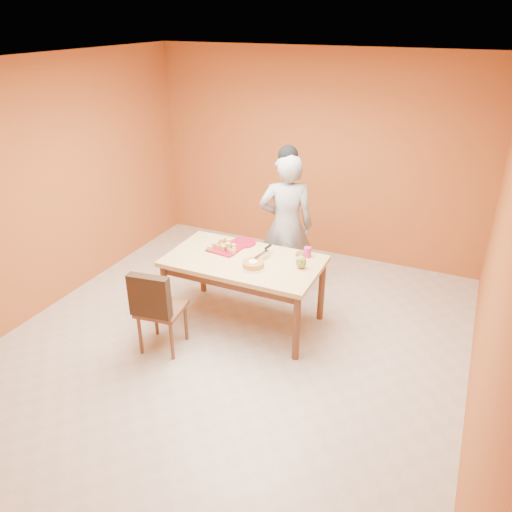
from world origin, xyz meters
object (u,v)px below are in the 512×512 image
at_px(magenta_glass, 308,252).
at_px(egg_ornament, 301,262).
at_px(dining_chair, 160,307).
at_px(sponge_cake, 253,264).
at_px(dining_table, 244,267).
at_px(person, 286,226).
at_px(red_dinner_plate, 243,243).
at_px(pastry_platter, 226,248).
at_px(checker_tin, 301,254).

bearing_deg(magenta_glass, egg_ornament, -84.75).
relative_size(dining_chair, sponge_cake, 4.11).
bearing_deg(egg_ornament, dining_chair, -158.36).
bearing_deg(dining_table, person, 78.82).
bearing_deg(dining_table, egg_ornament, 5.03).
xyz_separation_m(person, sponge_cake, (0.01, -0.92, -0.06)).
bearing_deg(person, red_dinner_plate, 30.09).
relative_size(person, sponge_cake, 7.67).
relative_size(person, red_dinner_plate, 6.14).
bearing_deg(dining_chair, pastry_platter, 65.92).
xyz_separation_m(dining_chair, red_dinner_plate, (0.36, 1.12, 0.29)).
distance_m(pastry_platter, magenta_glass, 0.88).
bearing_deg(sponge_cake, person, 90.63).
relative_size(red_dinner_plate, magenta_glass, 2.57).
distance_m(person, checker_tin, 0.59).
height_order(sponge_cake, egg_ornament, egg_ornament).
height_order(pastry_platter, magenta_glass, magenta_glass).
height_order(pastry_platter, checker_tin, checker_tin).
bearing_deg(dining_table, red_dinner_plate, 116.42).
relative_size(magenta_glass, checker_tin, 1.00).
distance_m(dining_chair, person, 1.76).
xyz_separation_m(pastry_platter, egg_ornament, (0.89, -0.08, 0.06)).
bearing_deg(dining_table, dining_chair, -124.85).
xyz_separation_m(pastry_platter, checker_tin, (0.79, 0.19, 0.01)).
bearing_deg(person, checker_tin, 103.40).
bearing_deg(magenta_glass, person, 132.14).
relative_size(egg_ornament, checker_tin, 1.28).
relative_size(egg_ornament, magenta_glass, 1.28).
bearing_deg(person, sponge_cake, 67.39).
bearing_deg(egg_ornament, sponge_cake, -171.65).
xyz_separation_m(dining_chair, pastry_platter, (0.26, 0.91, 0.30)).
height_order(dining_chair, egg_ornament, dining_chair).
bearing_deg(red_dinner_plate, person, 53.33).
relative_size(red_dinner_plate, sponge_cake, 1.25).
bearing_deg(pastry_platter, checker_tin, 13.43).
distance_m(dining_chair, sponge_cake, 1.01).
relative_size(person, pastry_platter, 5.38).
bearing_deg(sponge_cake, dining_chair, -137.61).
height_order(dining_table, person, person).
xyz_separation_m(egg_ornament, checker_tin, (-0.10, 0.27, -0.05)).
xyz_separation_m(person, magenta_glass, (0.43, -0.47, -0.04)).
xyz_separation_m(red_dinner_plate, checker_tin, (0.68, -0.03, 0.01)).
height_order(person, sponge_cake, person).
bearing_deg(person, egg_ornament, 98.02).
bearing_deg(checker_tin, sponge_cake, -127.16).
bearing_deg(sponge_cake, magenta_glass, 47.56).
bearing_deg(checker_tin, dining_chair, -133.73).
bearing_deg(pastry_platter, sponge_cake, -30.37).
distance_m(dining_table, magenta_glass, 0.68).
bearing_deg(pastry_platter, magenta_glass, 12.52).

